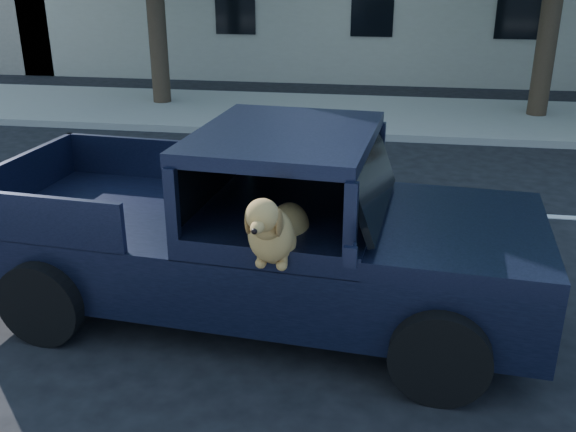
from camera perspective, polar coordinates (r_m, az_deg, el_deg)
name	(u,v)px	position (r m, az deg, el deg)	size (l,w,h in m)	color
ground	(218,313)	(6.89, -6.24, -8.53)	(120.00, 120.00, 0.00)	black
far_sidewalk	(319,114)	(15.39, 2.74, 9.08)	(60.00, 4.00, 0.15)	gray
lane_stripes	(407,208)	(9.76, 10.49, 0.67)	(21.60, 0.14, 0.01)	silver
pickup_truck	(252,252)	(6.62, -3.24, -3.26)	(5.67, 3.04, 1.97)	black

